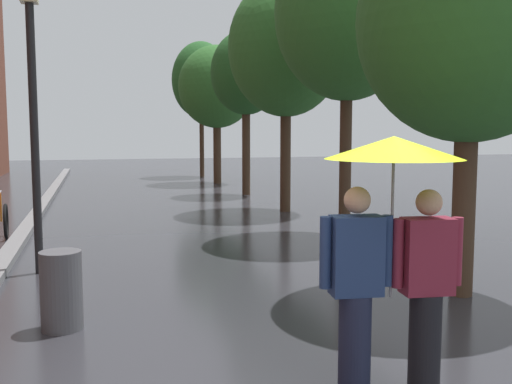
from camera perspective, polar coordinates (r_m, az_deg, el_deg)
kerb_strip at (r=14.42m, az=-20.91°, el=-2.63°), size 0.30×36.00×0.12m
street_tree_0 at (r=8.02m, az=20.08°, el=15.18°), size 2.82×2.82×4.98m
street_tree_1 at (r=12.03m, az=8.87°, el=16.63°), size 2.85×2.85×6.06m
street_tree_2 at (r=15.52m, az=2.93°, el=13.72°), size 2.98×2.98×5.99m
street_tree_3 at (r=19.44m, az=-0.97°, el=11.39°), size 2.30×2.30×5.34m
street_tree_4 at (r=23.62m, az=-3.82°, el=10.10°), size 3.04×3.04×5.45m
street_tree_5 at (r=27.16m, az=-5.33°, el=10.72°), size 2.65×2.65×6.10m
couple_under_umbrella at (r=4.77m, az=13.06°, el=-3.29°), size 1.18×1.09×2.08m
street_lamp_post at (r=9.21m, az=-20.78°, el=7.87°), size 0.24×0.24×4.26m
litter_bin at (r=6.69m, az=-18.34°, el=-9.05°), size 0.44×0.44×0.85m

